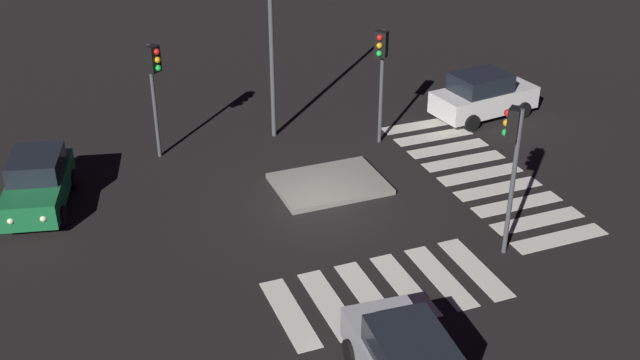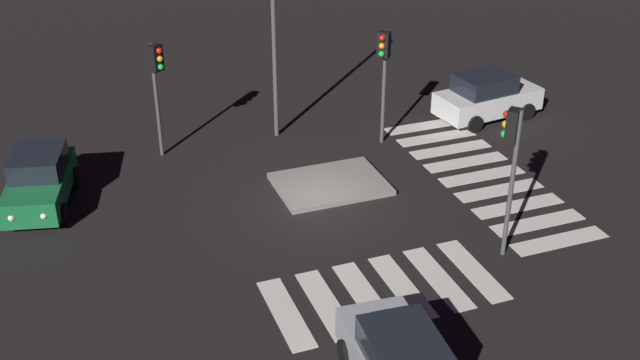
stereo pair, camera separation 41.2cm
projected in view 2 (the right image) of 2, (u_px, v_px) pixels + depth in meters
ground_plane at (320, 206)px, 26.09m from camera, size 80.00×80.00×0.00m
traffic_island at (330, 184)px, 27.29m from camera, size 3.76×2.83×0.18m
car_green at (40, 180)px, 25.84m from camera, size 2.67×4.40×1.81m
car_white at (487, 97)px, 32.13m from camera, size 4.56×2.50×1.91m
traffic_light_west at (157, 73)px, 27.90m from camera, size 0.54×0.53×4.34m
traffic_light_north at (384, 60)px, 28.78m from camera, size 0.54×0.54×4.48m
traffic_light_east at (511, 147)px, 21.97m from camera, size 0.54×0.53×4.67m
crosswalk_near at (383, 291)px, 21.92m from camera, size 6.45×3.20×0.02m
crosswalk_side at (482, 176)px, 28.00m from camera, size 3.20×9.90×0.02m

